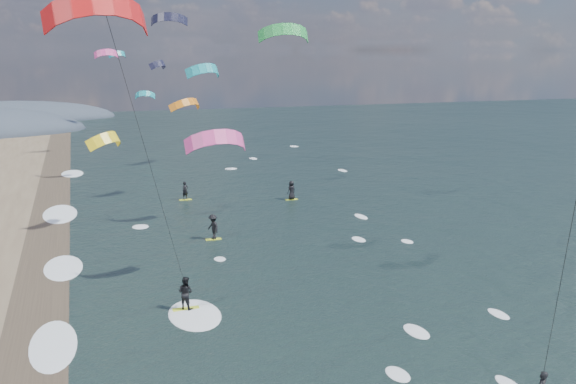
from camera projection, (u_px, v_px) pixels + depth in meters
name	position (u px, v px, depth m)	size (l,w,h in m)	color
kitesurfer_near_b	(137.00, 120.00, 25.92)	(7.10, 8.49, 15.54)	#DDF42B
far_kitesurfers	(235.00, 208.00, 50.20)	(10.23, 13.75, 1.82)	#DDF42B
bg_kite_field	(170.00, 73.00, 63.80)	(14.91, 74.80, 10.32)	teal
shoreline_surf	(62.00, 346.00, 28.75)	(2.40, 79.40, 0.11)	white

